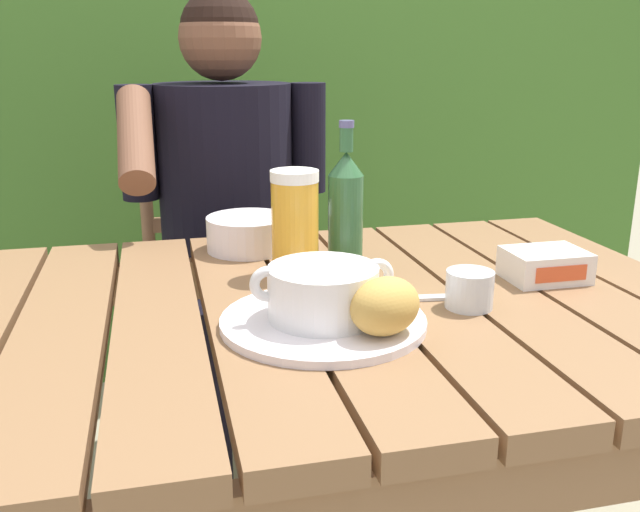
{
  "coord_description": "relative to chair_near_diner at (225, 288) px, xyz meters",
  "views": [
    {
      "loc": [
        -0.25,
        -0.96,
        1.1
      ],
      "look_at": [
        -0.02,
        0.01,
        0.81
      ],
      "focal_mm": 38.75,
      "sensor_mm": 36.0,
      "label": 1
    }
  ],
  "objects": [
    {
      "name": "chair_near_diner",
      "position": [
        0.0,
        0.0,
        0.0
      ],
      "size": [
        0.43,
        0.41,
        0.94
      ],
      "color": "brown",
      "rests_on": "ground_plane"
    },
    {
      "name": "beer_bottle",
      "position": [
        0.15,
        -0.68,
        0.37
      ],
      "size": [
        0.06,
        0.06,
        0.25
      ],
      "color": "#2F5E34",
      "rests_on": "dining_table"
    },
    {
      "name": "water_glass_small",
      "position": [
        0.28,
        -0.93,
        0.29
      ],
      "size": [
        0.07,
        0.07,
        0.06
      ],
      "color": "silver",
      "rests_on": "dining_table"
    },
    {
      "name": "dining_table",
      "position": [
        0.09,
        -0.85,
        0.16
      ],
      "size": [
        1.18,
        0.83,
        0.74
      ],
      "color": "brown",
      "rests_on": "ground_plane"
    },
    {
      "name": "hedge_backdrop",
      "position": [
        0.34,
        0.83,
        0.65
      ],
      "size": [
        3.11,
        0.93,
        2.25
      ],
      "color": "#417029",
      "rests_on": "ground_plane"
    },
    {
      "name": "beer_glass",
      "position": [
        0.06,
        -0.71,
        0.35
      ],
      "size": [
        0.08,
        0.08,
        0.18
      ],
      "color": "gold",
      "rests_on": "dining_table"
    },
    {
      "name": "bread_roll",
      "position": [
        0.11,
        -1.02,
        0.31
      ],
      "size": [
        0.13,
        0.11,
        0.08
      ],
      "color": "gold",
      "rests_on": "serving_plate"
    },
    {
      "name": "butter_tub",
      "position": [
        0.45,
        -0.84,
        0.29
      ],
      "size": [
        0.13,
        0.1,
        0.05
      ],
      "color": "white",
      "rests_on": "dining_table"
    },
    {
      "name": "serving_plate",
      "position": [
        0.05,
        -0.94,
        0.27
      ],
      "size": [
        0.29,
        0.29,
        0.01
      ],
      "color": "white",
      "rests_on": "dining_table"
    },
    {
      "name": "person_eating",
      "position": [
        -0.0,
        -0.19,
        0.25
      ],
      "size": [
        0.48,
        0.47,
        1.24
      ],
      "color": "black",
      "rests_on": "ground_plane"
    },
    {
      "name": "diner_bowl",
      "position": [
        0.0,
        -0.54,
        0.29
      ],
      "size": [
        0.16,
        0.16,
        0.06
      ],
      "color": "white",
      "rests_on": "dining_table"
    },
    {
      "name": "table_knife",
      "position": [
        0.2,
        -0.88,
        0.27
      ],
      "size": [
        0.14,
        0.04,
        0.01
      ],
      "color": "silver",
      "rests_on": "dining_table"
    },
    {
      "name": "soup_bowl",
      "position": [
        0.05,
        -0.94,
        0.31
      ],
      "size": [
        0.2,
        0.15,
        0.08
      ],
      "color": "white",
      "rests_on": "serving_plate"
    }
  ]
}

